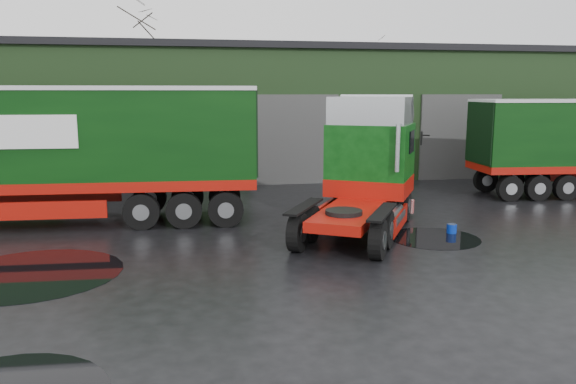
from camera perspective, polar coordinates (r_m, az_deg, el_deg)
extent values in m
plane|color=black|center=(11.85, 4.17, -10.12)|extent=(100.00, 100.00, 0.00)
cube|color=black|center=(31.15, -1.49, 8.07)|extent=(32.00, 12.00, 6.00)
cube|color=black|center=(31.20, -1.52, 13.86)|extent=(32.40, 12.40, 0.30)
cylinder|color=#0728A3|center=(17.21, 16.28, -3.60)|extent=(0.31, 0.31, 0.27)
cylinder|color=black|center=(16.53, 14.63, -4.55)|extent=(2.57, 2.57, 0.01)
cylinder|color=black|center=(14.22, -24.59, -7.55)|extent=(4.04, 4.04, 0.01)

